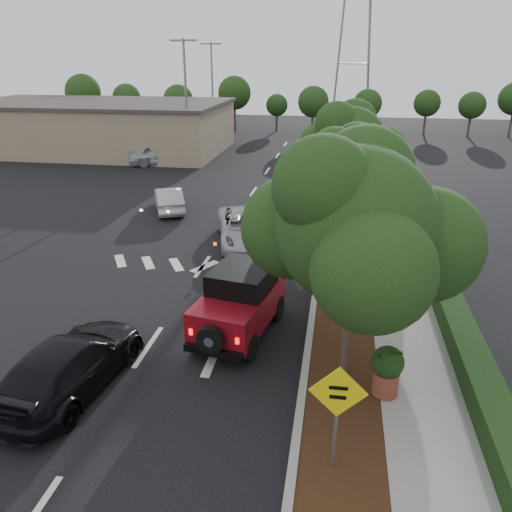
% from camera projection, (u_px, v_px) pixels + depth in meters
% --- Properties ---
extents(ground, '(120.00, 120.00, 0.00)m').
position_uv_depth(ground, '(148.00, 347.00, 14.51)').
color(ground, black).
rests_on(ground, ground).
extents(curb, '(0.20, 70.00, 0.15)m').
position_uv_depth(curb, '(324.00, 224.00, 24.75)').
color(curb, '#9E9B93').
rests_on(curb, ground).
extents(planting_strip, '(1.80, 70.00, 0.12)m').
position_uv_depth(planting_strip, '(344.00, 226.00, 24.60)').
color(planting_strip, black).
rests_on(planting_strip, ground).
extents(sidewalk, '(2.00, 70.00, 0.12)m').
position_uv_depth(sidewalk, '(384.00, 228.00, 24.31)').
color(sidewalk, gray).
rests_on(sidewalk, ground).
extents(hedge, '(0.80, 70.00, 0.80)m').
position_uv_depth(hedge, '(414.00, 222.00, 23.97)').
color(hedge, black).
rests_on(hedge, ground).
extents(commercial_building, '(22.00, 12.00, 4.00)m').
position_uv_depth(commercial_building, '(97.00, 127.00, 43.64)').
color(commercial_building, gray).
rests_on(commercial_building, ground).
extents(transmission_tower, '(7.00, 4.00, 28.00)m').
position_uv_depth(transmission_tower, '(349.00, 128.00, 57.48)').
color(transmission_tower, slate).
rests_on(transmission_tower, ground).
extents(street_tree_near, '(3.80, 3.80, 5.92)m').
position_uv_depth(street_tree_near, '(343.00, 376.00, 13.19)').
color(street_tree_near, black).
rests_on(street_tree_near, ground).
extents(street_tree_mid, '(3.20, 3.20, 5.32)m').
position_uv_depth(street_tree_mid, '(344.00, 271.00, 19.59)').
color(street_tree_mid, black).
rests_on(street_tree_mid, ground).
extents(street_tree_far, '(3.40, 3.40, 5.62)m').
position_uv_depth(street_tree_far, '(344.00, 221.00, 25.54)').
color(street_tree_far, black).
rests_on(street_tree_far, ground).
extents(light_pole_a, '(2.00, 0.22, 9.00)m').
position_uv_depth(light_pole_a, '(189.00, 163.00, 39.28)').
color(light_pole_a, slate).
rests_on(light_pole_a, ground).
extents(light_pole_b, '(2.00, 0.22, 9.00)m').
position_uv_depth(light_pole_b, '(214.00, 139.00, 50.40)').
color(light_pole_b, slate).
rests_on(light_pole_b, ground).
extents(red_jeep, '(2.42, 4.20, 2.07)m').
position_uv_depth(red_jeep, '(242.00, 300.00, 14.97)').
color(red_jeep, black).
rests_on(red_jeep, ground).
extents(silver_suv_ahead, '(3.77, 5.73, 1.46)m').
position_uv_depth(silver_suv_ahead, '(246.00, 227.00, 22.27)').
color(silver_suv_ahead, '#AFB2B7').
rests_on(silver_suv_ahead, ground).
extents(black_suv_oncoming, '(2.50, 5.01, 1.40)m').
position_uv_depth(black_suv_oncoming, '(71.00, 364.00, 12.47)').
color(black_suv_oncoming, black).
rests_on(black_suv_oncoming, ground).
extents(silver_sedan_oncoming, '(2.81, 4.12, 1.29)m').
position_uv_depth(silver_sedan_oncoming, '(169.00, 199.00, 26.90)').
color(silver_sedan_oncoming, '#B0B4B9').
rests_on(silver_sedan_oncoming, ground).
extents(parked_suv, '(5.14, 3.61, 1.62)m').
position_uv_depth(parked_suv, '(160.00, 154.00, 38.25)').
color(parked_suv, '#B4B8BC').
rests_on(parked_suv, ground).
extents(speed_hump_sign, '(1.13, 0.10, 2.40)m').
position_uv_depth(speed_hump_sign, '(337.00, 405.00, 9.55)').
color(speed_hump_sign, slate).
rests_on(speed_hump_sign, ground).
extents(terracotta_planter, '(0.78, 0.78, 1.36)m').
position_uv_depth(terracotta_planter, '(387.00, 366.00, 12.00)').
color(terracotta_planter, brown).
rests_on(terracotta_planter, ground).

